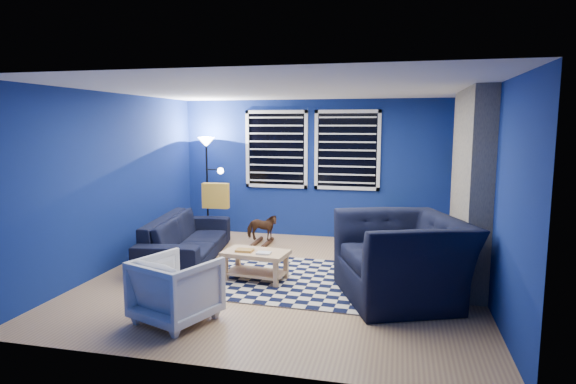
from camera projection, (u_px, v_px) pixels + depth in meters
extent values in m
plane|color=tan|center=(285.00, 277.00, 6.51)|extent=(5.00, 5.00, 0.00)
plane|color=white|center=(285.00, 89.00, 6.16)|extent=(5.00, 5.00, 0.00)
plane|color=navy|center=(317.00, 169.00, 8.74)|extent=(5.00, 0.00, 5.00)
plane|color=navy|center=(115.00, 181.00, 6.90)|extent=(0.00, 5.00, 5.00)
plane|color=navy|center=(487.00, 192.00, 5.77)|extent=(0.00, 5.00, 5.00)
cube|color=gray|center=(470.00, 187.00, 6.28)|extent=(0.26, 2.00, 2.50)
cube|color=black|center=(455.00, 253.00, 6.44)|extent=(0.04, 0.70, 0.60)
cube|color=gray|center=(444.00, 274.00, 6.51)|extent=(0.50, 1.20, 0.08)
cube|color=black|center=(277.00, 149.00, 8.85)|extent=(1.05, 0.02, 1.30)
cube|color=white|center=(276.00, 112.00, 8.74)|extent=(1.17, 0.05, 0.06)
cube|color=white|center=(277.00, 186.00, 8.93)|extent=(1.17, 0.05, 0.06)
cube|color=black|center=(347.00, 150.00, 8.55)|extent=(1.05, 0.02, 1.30)
cube|color=white|center=(348.00, 111.00, 8.45)|extent=(1.17, 0.05, 0.06)
cube|color=white|center=(346.00, 188.00, 8.64)|extent=(1.17, 0.05, 0.06)
cube|color=black|center=(463.00, 166.00, 7.69)|extent=(0.06, 1.00, 0.58)
cube|color=black|center=(460.00, 166.00, 7.70)|extent=(0.01, 0.92, 0.50)
cube|color=black|center=(288.00, 279.00, 6.44)|extent=(2.57, 2.09, 0.02)
imported|color=black|center=(187.00, 238.00, 7.34)|extent=(2.38, 1.22, 0.66)
imported|color=black|center=(402.00, 258.00, 5.68)|extent=(1.88, 1.77, 0.98)
imported|color=gray|center=(176.00, 289.00, 5.03)|extent=(0.96, 0.97, 0.69)
imported|color=#402514|center=(262.00, 227.00, 8.25)|extent=(0.28, 0.56, 0.46)
cube|color=#DDB47C|center=(256.00, 253.00, 6.33)|extent=(0.89, 0.58, 0.06)
cube|color=#DDB47C|center=(256.00, 272.00, 6.37)|extent=(0.81, 0.50, 0.03)
cube|color=#AC7831|center=(245.00, 250.00, 6.31)|extent=(0.24, 0.18, 0.03)
cube|color=silver|center=(264.00, 253.00, 6.19)|extent=(0.19, 0.15, 0.03)
cube|color=#DDB47C|center=(226.00, 270.00, 6.26)|extent=(0.06, 0.06, 0.34)
cube|color=#DDB47C|center=(278.00, 274.00, 6.10)|extent=(0.06, 0.06, 0.34)
cube|color=#DDB47C|center=(235.00, 262.00, 6.62)|extent=(0.06, 0.06, 0.34)
cube|color=#DDB47C|center=(285.00, 265.00, 6.46)|extent=(0.06, 0.06, 0.34)
cube|color=#DDB47C|center=(393.00, 229.00, 8.33)|extent=(0.72, 0.61, 0.51)
cube|color=black|center=(393.00, 229.00, 8.33)|extent=(0.63, 0.54, 0.41)
cube|color=#A1CC18|center=(394.00, 212.00, 8.29)|extent=(0.41, 0.37, 0.09)
cylinder|color=black|center=(208.00, 234.00, 9.00)|extent=(0.23, 0.23, 0.03)
cylinder|color=black|center=(207.00, 190.00, 8.88)|extent=(0.03, 0.03, 1.70)
cone|color=white|center=(206.00, 142.00, 8.76)|extent=(0.30, 0.30, 0.17)
sphere|color=white|center=(221.00, 171.00, 8.72)|extent=(0.11, 0.11, 0.11)
cube|color=gold|center=(216.00, 196.00, 8.03)|extent=(0.45, 0.15, 0.42)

